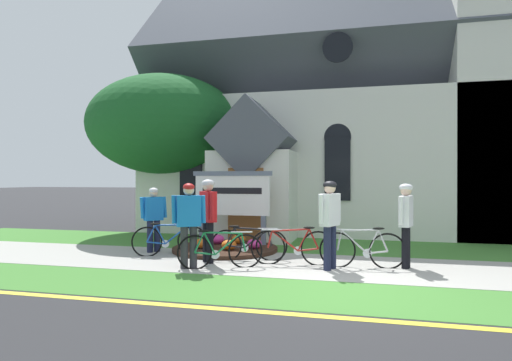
# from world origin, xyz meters

# --- Properties ---
(ground) EXTENTS (140.00, 140.00, 0.00)m
(ground) POSITION_xyz_m (0.00, 4.00, 0.00)
(ground) COLOR #2B2B2D
(sidewalk_slab) EXTENTS (32.00, 2.66, 0.01)m
(sidewalk_slab) POSITION_xyz_m (-0.47, 1.82, 0.01)
(sidewalk_slab) COLOR #A8A59E
(sidewalk_slab) RESTS_ON ground
(grass_verge) EXTENTS (32.00, 1.83, 0.01)m
(grass_verge) POSITION_xyz_m (-0.47, -0.42, 0.00)
(grass_verge) COLOR #427F33
(grass_verge) RESTS_ON ground
(church_lawn) EXTENTS (24.00, 2.82, 0.01)m
(church_lawn) POSITION_xyz_m (-0.47, 4.56, 0.00)
(church_lawn) COLOR #427F33
(church_lawn) RESTS_ON ground
(curb_paint_stripe) EXTENTS (28.00, 0.16, 0.01)m
(curb_paint_stripe) POSITION_xyz_m (-0.47, -1.49, 0.00)
(curb_paint_stripe) COLOR yellow
(curb_paint_stripe) RESTS_ON ground
(church_building) EXTENTS (13.84, 10.61, 12.82)m
(church_building) POSITION_xyz_m (0.10, 10.00, 4.53)
(church_building) COLOR silver
(church_building) RESTS_ON ground
(church_sign) EXTENTS (2.14, 0.13, 2.00)m
(church_sign) POSITION_xyz_m (-3.06, 3.71, 1.34)
(church_sign) COLOR slate
(church_sign) RESTS_ON ground
(flower_bed) EXTENTS (2.61, 2.61, 0.34)m
(flower_bed) POSITION_xyz_m (-3.05, 3.13, 0.08)
(flower_bed) COLOR #382319
(flower_bed) RESTS_ON ground
(bicycle_blue) EXTENTS (1.61, 0.68, 0.80)m
(bicycle_blue) POSITION_xyz_m (-2.51, 1.08, 0.37)
(bicycle_blue) COLOR black
(bicycle_blue) RESTS_ON ground
(bicycle_black) EXTENTS (1.78, 0.25, 0.83)m
(bicycle_black) POSITION_xyz_m (-1.14, 1.79, 0.38)
(bicycle_black) COLOR black
(bicycle_black) RESTS_ON ground
(bicycle_silver) EXTENTS (1.65, 0.67, 0.80)m
(bicycle_silver) POSITION_xyz_m (-4.11, 2.15, 0.37)
(bicycle_silver) COLOR black
(bicycle_silver) RESTS_ON ground
(bicycle_green) EXTENTS (1.72, 0.20, 0.85)m
(bicycle_green) POSITION_xyz_m (0.27, 1.82, 0.38)
(bicycle_green) COLOR black
(bicycle_green) RESTS_ON ground
(bicycle_red) EXTENTS (1.68, 0.34, 0.79)m
(bicycle_red) POSITION_xyz_m (-2.17, 2.03, 0.36)
(bicycle_red) COLOR black
(bicycle_red) RESTS_ON ground
(cyclist_in_blue_jersey) EXTENTS (0.62, 0.42, 1.71)m
(cyclist_in_blue_jersey) POSITION_xyz_m (-3.12, 0.93, 1.01)
(cyclist_in_blue_jersey) COLOR #2D2D33
(cyclist_in_blue_jersey) RESTS_ON ground
(cyclist_in_red_jersey) EXTENTS (0.49, 0.60, 1.79)m
(cyclist_in_red_jersey) POSITION_xyz_m (-2.95, 1.58, 1.07)
(cyclist_in_red_jersey) COLOR black
(cyclist_in_red_jersey) RESTS_ON ground
(cyclist_in_white_jersey) EXTENTS (0.40, 0.67, 1.76)m
(cyclist_in_white_jersey) POSITION_xyz_m (-0.36, 1.48, 1.04)
(cyclist_in_white_jersey) COLOR #191E38
(cyclist_in_white_jersey) RESTS_ON ground
(cyclist_in_orange_jersey) EXTENTS (0.51, 0.51, 1.58)m
(cyclist_in_orange_jersey) POSITION_xyz_m (-4.70, 2.51, 0.92)
(cyclist_in_orange_jersey) COLOR #191E38
(cyclist_in_orange_jersey) RESTS_ON ground
(cyclist_in_green_jersey) EXTENTS (0.32, 0.72, 1.70)m
(cyclist_in_green_jersey) POSITION_xyz_m (1.11, 1.98, 1.00)
(cyclist_in_green_jersey) COLOR black
(cyclist_in_green_jersey) RESTS_ON ground
(yard_deciduous_tree) EXTENTS (5.10, 5.10, 5.27)m
(yard_deciduous_tree) POSITION_xyz_m (-6.21, 6.28, 3.61)
(yard_deciduous_tree) COLOR #3D2D1E
(yard_deciduous_tree) RESTS_ON ground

